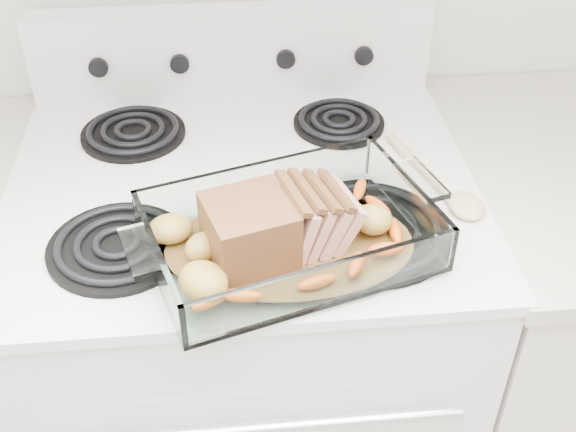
{
  "coord_description": "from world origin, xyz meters",
  "views": [
    {
      "loc": [
        -0.02,
        0.66,
        1.64
      ],
      "look_at": [
        0.06,
        1.48,
        0.99
      ],
      "focal_mm": 45.0,
      "sensor_mm": 36.0,
      "label": 1
    }
  ],
  "objects": [
    {
      "name": "electric_range",
      "position": [
        0.0,
        1.66,
        0.48
      ],
      "size": [
        0.78,
        0.7,
        1.12
      ],
      "color": "white",
      "rests_on": "ground"
    },
    {
      "name": "counter_right",
      "position": [
        0.67,
        1.66,
        0.47
      ],
      "size": [
        0.58,
        0.68,
        0.93
      ],
      "color": "silver",
      "rests_on": "ground"
    },
    {
      "name": "pork_roast",
      "position": [
        0.03,
        1.46,
        1.0
      ],
      "size": [
        0.22,
        0.12,
        0.09
      ],
      "rotation": [
        0.0,
        0.0,
        0.11
      ],
      "color": "brown",
      "rests_on": "baking_dish"
    },
    {
      "name": "baking_dish",
      "position": [
        0.06,
        1.46,
        0.96
      ],
      "size": [
        0.39,
        0.26,
        0.08
      ],
      "rotation": [
        0.0,
        0.0,
        0.29
      ],
      "color": "silver",
      "rests_on": "electric_range"
    },
    {
      "name": "wooden_spoon",
      "position": [
        0.33,
        1.59,
        0.94
      ],
      "size": [
        0.11,
        0.25,
        0.02
      ],
      "rotation": [
        0.0,
        0.0,
        0.28
      ],
      "color": "#D7B38D",
      "rests_on": "electric_range"
    },
    {
      "name": "roast_vegetables",
      "position": [
        0.06,
        1.49,
        0.97
      ],
      "size": [
        0.36,
        0.19,
        0.04
      ],
      "rotation": [
        0.0,
        0.0,
        -0.18
      ],
      "color": "#D35C19",
      "rests_on": "baking_dish"
    }
  ]
}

